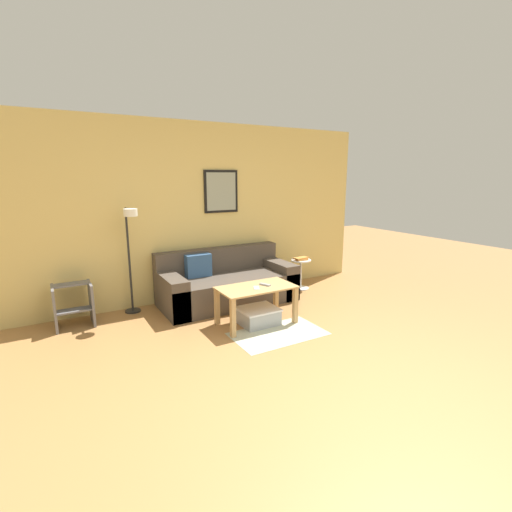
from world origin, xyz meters
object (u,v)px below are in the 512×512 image
(book_stack, at_px, (301,259))
(cell_phone, at_px, (256,288))
(step_stool, at_px, (73,304))
(storage_bin, at_px, (258,316))
(remote_control, at_px, (265,285))
(side_table, at_px, (301,271))
(floor_lamp, at_px, (131,244))
(couch, at_px, (227,284))
(coffee_table, at_px, (256,294))

(book_stack, height_order, cell_phone, book_stack)
(cell_phone, distance_m, step_stool, 2.23)
(storage_bin, relative_size, remote_control, 3.14)
(side_table, height_order, cell_phone, cell_phone)
(side_table, relative_size, remote_control, 3.21)
(floor_lamp, distance_m, cell_phone, 1.69)
(couch, xyz_separation_m, storage_bin, (-0.02, -0.94, -0.17))
(floor_lamp, xyz_separation_m, cell_phone, (1.21, -1.08, -0.48))
(cell_phone, bearing_deg, book_stack, 59.31)
(remote_control, height_order, step_stool, step_stool)
(couch, height_order, storage_bin, couch)
(book_stack, xyz_separation_m, remote_control, (-1.22, -0.89, -0.02))
(coffee_table, xyz_separation_m, cell_phone, (-0.03, -0.06, 0.10))
(remote_control, height_order, cell_phone, remote_control)
(coffee_table, bearing_deg, step_stool, 151.77)
(floor_lamp, height_order, step_stool, floor_lamp)
(couch, bearing_deg, book_stack, -1.28)
(book_stack, xyz_separation_m, step_stool, (-3.30, 0.17, -0.23))
(cell_phone, bearing_deg, coffee_table, 85.90)
(coffee_table, height_order, storage_bin, coffee_table)
(book_stack, bearing_deg, storage_bin, -145.61)
(couch, distance_m, book_stack, 1.33)
(side_table, relative_size, cell_phone, 3.44)
(couch, relative_size, storage_bin, 4.07)
(coffee_table, distance_m, remote_control, 0.16)
(coffee_table, bearing_deg, couch, 88.05)
(step_stool, bearing_deg, coffee_table, -28.23)
(storage_bin, bearing_deg, couch, 88.92)
(book_stack, height_order, step_stool, book_stack)
(side_table, xyz_separation_m, remote_control, (-1.23, -0.91, 0.20))
(coffee_table, height_order, cell_phone, cell_phone)
(couch, xyz_separation_m, book_stack, (1.31, -0.03, 0.23))
(floor_lamp, xyz_separation_m, side_table, (2.59, -0.12, -0.67))
(floor_lamp, distance_m, book_stack, 2.63)
(couch, bearing_deg, remote_control, -84.50)
(book_stack, height_order, remote_control, book_stack)
(couch, relative_size, floor_lamp, 1.36)
(step_stool, bearing_deg, side_table, -2.52)
(storage_bin, xyz_separation_m, remote_control, (0.11, 0.02, 0.38))
(storage_bin, distance_m, step_stool, 2.25)
(remote_control, bearing_deg, coffee_table, 153.02)
(side_table, distance_m, cell_phone, 1.70)
(couch, bearing_deg, side_table, -0.43)
(book_stack, bearing_deg, remote_control, -143.84)
(coffee_table, relative_size, cell_phone, 6.70)
(floor_lamp, xyz_separation_m, step_stool, (-0.72, 0.02, -0.68))
(remote_control, bearing_deg, couch, 72.29)
(coffee_table, xyz_separation_m, storage_bin, (0.01, -0.02, -0.27))
(remote_control, xyz_separation_m, cell_phone, (-0.15, -0.05, -0.01))
(floor_lamp, relative_size, remote_control, 9.40)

